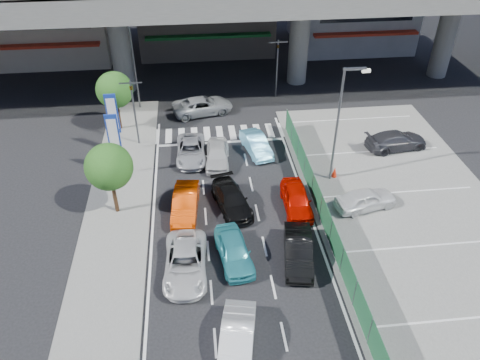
{
  "coord_description": "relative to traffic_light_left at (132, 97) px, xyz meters",
  "views": [
    {
      "loc": [
        -1.88,
        -19.02,
        18.63
      ],
      "look_at": [
        0.58,
        3.55,
        2.19
      ],
      "focal_mm": 35.0,
      "sensor_mm": 36.0,
      "label": 1
    }
  ],
  "objects": [
    {
      "name": "parking_lot",
      "position": [
        17.2,
        -10.0,
        -3.91
      ],
      "size": [
        12.0,
        28.0,
        0.06
      ],
      "primitive_type": "cube",
      "color": "slate",
      "rests_on": "ground"
    },
    {
      "name": "wagon_silver_front_left",
      "position": [
        3.9,
        -2.31,
        -3.32
      ],
      "size": [
        2.14,
        4.47,
        1.23
      ],
      "primitive_type": "imported",
      "rotation": [
        0.0,
        0.0,
        -0.02
      ],
      "color": "#A3A4AB",
      "rests_on": "ground"
    },
    {
      "name": "hatch_white_back_mid",
      "position": [
        5.55,
        -18.49,
        -3.25
      ],
      "size": [
        2.25,
        4.39,
        1.38
      ],
      "primitive_type": "imported",
      "rotation": [
        0.0,
        0.0,
        -0.2
      ],
      "color": "white",
      "rests_on": "ground"
    },
    {
      "name": "signboard_near",
      "position": [
        -1.0,
        -4.01,
        -0.87
      ],
      "size": [
        0.8,
        0.14,
        4.7
      ],
      "color": "#595B60",
      "rests_on": "ground"
    },
    {
      "name": "traffic_light_right",
      "position": [
        11.7,
        7.0,
        0.0
      ],
      "size": [
        1.6,
        1.24,
        5.2
      ],
      "color": "#595B60",
      "rests_on": "ground"
    },
    {
      "name": "sedan_black_mid",
      "position": [
        6.27,
        -8.32,
        -3.31
      ],
      "size": [
        2.7,
        4.63,
        1.26
      ],
      "primitive_type": "imported",
      "rotation": [
        0.0,
        0.0,
        0.23
      ],
      "color": "black",
      "rests_on": "ground"
    },
    {
      "name": "street_lamp_right",
      "position": [
        13.37,
        -6.0,
        0.83
      ],
      "size": [
        1.65,
        0.22,
        8.0
      ],
      "color": "#595B60",
      "rests_on": "ground"
    },
    {
      "name": "kei_truck_front_right",
      "position": [
        8.68,
        -2.01,
        -3.29
      ],
      "size": [
        2.19,
        4.14,
        1.3
      ],
      "primitive_type": "imported",
      "rotation": [
        0.0,
        0.0,
        0.22
      ],
      "color": "#68C8F2",
      "rests_on": "ground"
    },
    {
      "name": "hatch_black_mid_right",
      "position": [
        9.44,
        -13.23,
        -3.25
      ],
      "size": [
        2.1,
        4.37,
        1.38
      ],
      "primitive_type": "imported",
      "rotation": [
        0.0,
        0.0,
        -0.16
      ],
      "color": "black",
      "rests_on": "ground"
    },
    {
      "name": "signboard_far",
      "position": [
        -1.4,
        -1.01,
        -0.87
      ],
      "size": [
        0.8,
        0.14,
        4.7
      ],
      "color": "#595B60",
      "rests_on": "ground"
    },
    {
      "name": "taxi_orange_left",
      "position": [
        3.42,
        -8.43,
        -3.25
      ],
      "size": [
        1.86,
        4.31,
        1.38
      ],
      "primitive_type": "imported",
      "rotation": [
        0.0,
        0.0,
        -0.1
      ],
      "color": "#CE3802",
      "rests_on": "ground"
    },
    {
      "name": "taxi_orange_right",
      "position": [
        10.27,
        -8.81,
        -3.25
      ],
      "size": [
        1.68,
        4.07,
        1.38
      ],
      "primitive_type": "imported",
      "rotation": [
        0.0,
        0.0,
        -0.01
      ],
      "color": "#C40C00",
      "rests_on": "ground"
    },
    {
      "name": "tree_far",
      "position": [
        -1.6,
        2.5,
        -0.55
      ],
      "size": [
        2.8,
        2.8,
        4.8
      ],
      "color": "#382314",
      "rests_on": "ground"
    },
    {
      "name": "traffic_light_left",
      "position": [
        0.0,
        0.0,
        0.0
      ],
      "size": [
        1.6,
        1.24,
        5.2
      ],
      "color": "#595B60",
      "rests_on": "ground"
    },
    {
      "name": "ground",
      "position": [
        6.2,
        -12.0,
        -3.94
      ],
      "size": [
        120.0,
        120.0,
        0.0
      ],
      "primitive_type": "plane",
      "color": "black",
      "rests_on": "ground"
    },
    {
      "name": "street_lamp_left",
      "position": [
        -0.13,
        6.0,
        0.83
      ],
      "size": [
        1.65,
        0.22,
        8.0
      ],
      "color": "#595B60",
      "rests_on": "ground"
    },
    {
      "name": "parked_sedan_dgrey",
      "position": [
        19.05,
        -2.73,
        -3.2
      ],
      "size": [
        4.84,
        2.5,
        1.34
      ],
      "primitive_type": "imported",
      "rotation": [
        0.0,
        0.0,
        1.71
      ],
      "color": "#323237",
      "rests_on": "parking_lot"
    },
    {
      "name": "sedan_white_front_mid",
      "position": [
        5.74,
        -3.16,
        -3.25
      ],
      "size": [
        1.96,
        4.17,
        1.38
      ],
      "primitive_type": "imported",
      "rotation": [
        0.0,
        0.0,
        -0.08
      ],
      "color": "silver",
      "rests_on": "ground"
    },
    {
      "name": "sidewalk_left",
      "position": [
        -0.8,
        -8.0,
        -3.88
      ],
      "size": [
        4.0,
        30.0,
        0.12
      ],
      "primitive_type": "cube",
      "color": "slate",
      "rests_on": "ground"
    },
    {
      "name": "tree_near",
      "position": [
        -0.8,
        -8.0,
        -0.55
      ],
      "size": [
        2.8,
        2.8,
        4.8
      ],
      "color": "#382314",
      "rests_on": "ground"
    },
    {
      "name": "traffic_cone",
      "position": [
        13.55,
        -5.8,
        -3.5
      ],
      "size": [
        0.49,
        0.49,
        0.75
      ],
      "primitive_type": "cone",
      "rotation": [
        0.0,
        0.0,
        0.34
      ],
      "color": "red",
      "rests_on": "parking_lot"
    },
    {
      "name": "fence_run",
      "position": [
        11.5,
        -11.0,
        -3.04
      ],
      "size": [
        0.16,
        22.0,
        1.8
      ],
      "primitive_type": null,
      "color": "#1C5431",
      "rests_on": "ground"
    },
    {
      "name": "taxi_teal_mid",
      "position": [
        5.97,
        -12.85,
        -3.25
      ],
      "size": [
        2.21,
        4.25,
        1.38
      ],
      "primitive_type": "imported",
      "rotation": [
        0.0,
        0.0,
        0.15
      ],
      "color": "teal",
      "rests_on": "ground"
    },
    {
      "name": "sedan_white_mid_left",
      "position": [
        3.35,
        -13.44,
        -3.27
      ],
      "size": [
        2.41,
        4.89,
        1.33
      ],
      "primitive_type": "imported",
      "rotation": [
        0.0,
        0.0,
        -0.04
      ],
      "color": "silver",
      "rests_on": "ground"
    },
    {
      "name": "crossing_wagon_silver",
      "position": [
        5.04,
        4.51,
        -3.24
      ],
      "size": [
        5.42,
        3.37,
        1.4
      ],
      "primitive_type": "imported",
      "rotation": [
        0.0,
        0.0,
        1.79
      ],
      "color": "#999CA0",
      "rests_on": "ground"
    },
    {
      "name": "parked_sedan_white",
      "position": [
        14.51,
        -9.27,
        -3.21
      ],
      "size": [
        4.15,
        2.39,
        1.33
      ],
      "primitive_type": "imported",
      "rotation": [
        0.0,
        0.0,
        1.79
      ],
      "color": "silver",
      "rests_on": "parking_lot"
    }
  ]
}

